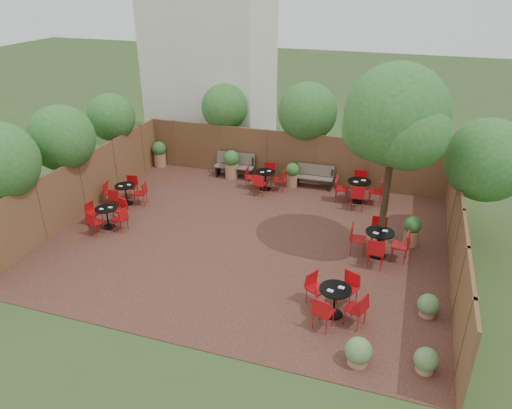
% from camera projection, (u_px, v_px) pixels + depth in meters
% --- Properties ---
extents(ground, '(80.00, 80.00, 0.00)m').
position_uv_depth(ground, '(248.00, 239.00, 15.15)').
color(ground, '#354F23').
rests_on(ground, ground).
extents(courtyard_paving, '(12.00, 10.00, 0.02)m').
position_uv_depth(courtyard_paving, '(248.00, 239.00, 15.15)').
color(courtyard_paving, '#391F17').
rests_on(courtyard_paving, ground).
extents(fence_back, '(12.00, 0.08, 2.00)m').
position_uv_depth(fence_back, '(290.00, 157.00, 18.98)').
color(fence_back, '#4F331D').
rests_on(fence_back, ground).
extents(fence_left, '(0.08, 10.00, 2.00)m').
position_uv_depth(fence_left, '(82.00, 186.00, 16.41)').
color(fence_left, '#4F331D').
rests_on(fence_left, ground).
extents(fence_right, '(0.08, 10.00, 2.00)m').
position_uv_depth(fence_right, '(457.00, 242.00, 13.02)').
color(fence_right, '#4F331D').
rests_on(fence_right, ground).
extents(neighbour_building, '(5.00, 4.00, 8.00)m').
position_uv_depth(neighbour_building, '(211.00, 60.00, 21.49)').
color(neighbour_building, silver).
rests_on(neighbour_building, ground).
extents(overhang_foliage, '(15.68, 10.69, 2.45)m').
position_uv_depth(overhang_foliage, '(252.00, 130.00, 16.49)').
color(overhang_foliage, '#276320').
rests_on(overhang_foliage, ground).
extents(courtyard_tree, '(2.88, 2.80, 5.55)m').
position_uv_depth(courtyard_tree, '(395.00, 121.00, 12.79)').
color(courtyard_tree, black).
rests_on(courtyard_tree, courtyard_paving).
extents(park_bench_left, '(1.62, 0.62, 0.98)m').
position_uv_depth(park_bench_left, '(235.00, 165.00, 19.49)').
color(park_bench_left, brown).
rests_on(park_bench_left, courtyard_paving).
extents(park_bench_right, '(1.43, 0.51, 0.88)m').
position_uv_depth(park_bench_right, '(315.00, 176.00, 18.57)').
color(park_bench_right, brown).
rests_on(park_bench_right, courtyard_paving).
extents(bistro_tables, '(10.55, 8.31, 0.94)m').
position_uv_depth(bistro_tables, '(274.00, 215.00, 15.61)').
color(bistro_tables, black).
rests_on(bistro_tables, courtyard_paving).
extents(planters, '(11.05, 4.02, 1.15)m').
position_uv_depth(planters, '(247.00, 172.00, 18.63)').
color(planters, '#A17050').
rests_on(planters, courtyard_paving).
extents(low_shrubs, '(1.97, 2.71, 0.63)m').
position_uv_depth(low_shrubs, '(400.00, 338.00, 10.63)').
color(low_shrubs, '#A17050').
rests_on(low_shrubs, courtyard_paving).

